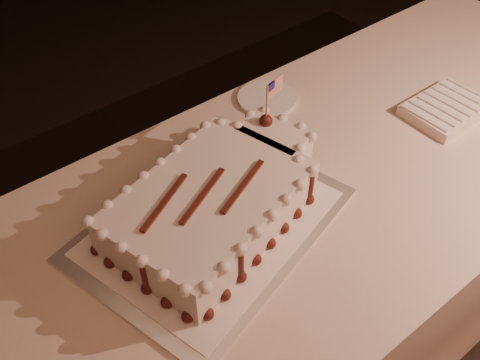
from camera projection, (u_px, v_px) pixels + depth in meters
banquet_table at (266, 296)px, 1.47m from camera, size 2.40×0.80×0.75m
cake_board at (211, 224)px, 1.15m from camera, size 0.64×0.54×0.01m
doily at (211, 222)px, 1.15m from camera, size 0.57×0.49×0.00m
sheet_cake at (219, 199)px, 1.13m from camera, size 0.54×0.38×0.21m
napkin_stack at (447, 109)px, 1.42m from camera, size 0.22×0.16×0.04m
side_plate at (267, 99)px, 1.47m from camera, size 0.16×0.16×0.01m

